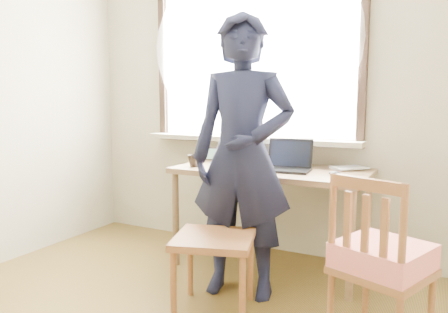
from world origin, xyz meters
The scene contains 13 objects.
room_shell centered at (-0.02, 0.20, 1.64)m, with size 3.52×4.02×2.61m.
desk centered at (0.11, 1.63, 0.67)m, with size 1.40×0.70×0.75m.
laptop centered at (0.25, 1.60, 0.80)m, with size 0.35×0.29×0.22m.
mug_white centered at (-0.08, 1.84, 0.80)m, with size 0.12×0.12×0.10m, color white.
mug_dark centered at (-0.43, 1.43, 0.80)m, with size 0.10×0.10×0.09m, color black.
mouse centered at (0.60, 1.53, 0.77)m, with size 0.08×0.06×0.03m, color black.
desk_clutter centered at (-0.14, 1.83, 0.77)m, with size 0.84×0.46×0.04m.
book_a centered at (-0.31, 1.84, 0.76)m, with size 0.18×0.24×0.02m, color white.
book_b centered at (0.57, 1.91, 0.76)m, with size 0.17×0.23×0.02m, color white.
picture_frame centered at (-0.44, 1.73, 0.81)m, with size 0.14×0.04×0.11m.
work_chair centered at (0.08, 0.81, 0.39)m, with size 0.56×0.55×0.46m.
side_chair centered at (1.01, 0.85, 0.47)m, with size 0.53×0.52×0.90m.
person centered at (0.11, 1.13, 0.89)m, with size 0.65×0.43×1.79m, color black.
Camera 1 is at (1.28, -1.35, 1.25)m, focal length 35.00 mm.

